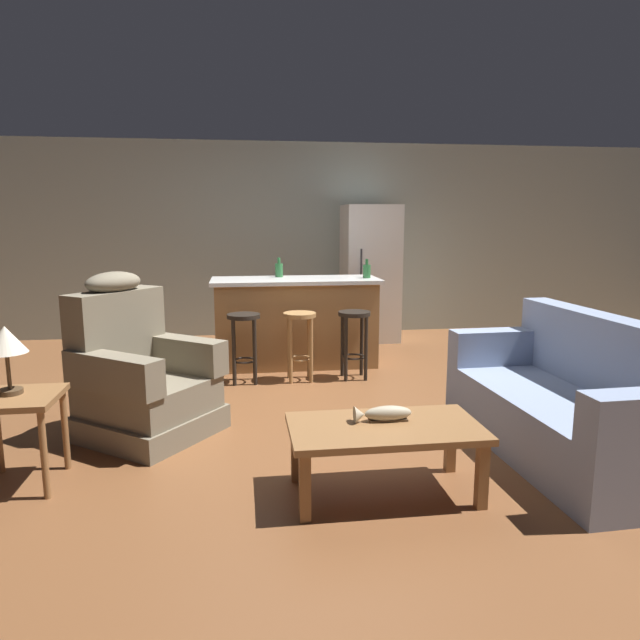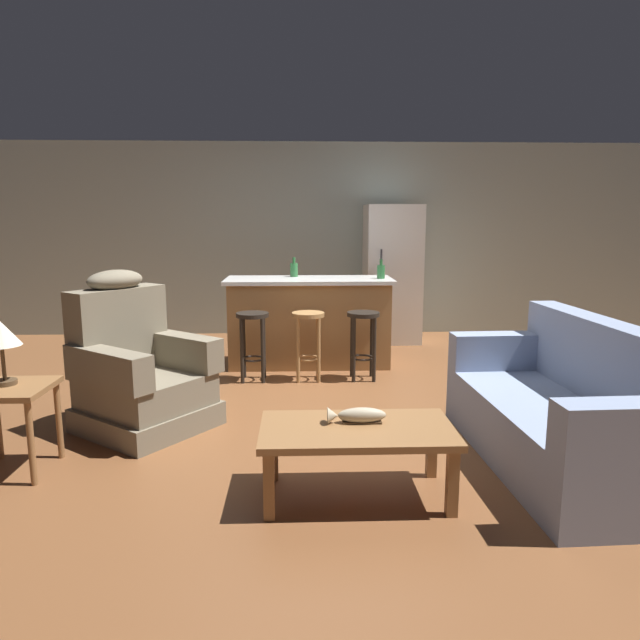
# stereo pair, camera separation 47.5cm
# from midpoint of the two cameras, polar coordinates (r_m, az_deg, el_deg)

# --- Properties ---
(ground_plane) EXTENTS (12.00, 12.00, 0.00)m
(ground_plane) POSITION_cam_midpoint_polar(r_m,az_deg,el_deg) (5.03, -3.63, -8.29)
(ground_plane) COLOR brown
(back_wall) EXTENTS (12.00, 0.05, 2.60)m
(back_wall) POSITION_cam_midpoint_polar(r_m,az_deg,el_deg) (7.90, -5.48, 7.98)
(back_wall) COLOR #939E93
(back_wall) RESTS_ON ground_plane
(coffee_table) EXTENTS (1.10, 0.60, 0.42)m
(coffee_table) POSITION_cam_midpoint_polar(r_m,az_deg,el_deg) (3.32, 2.38, -11.43)
(coffee_table) COLOR olive
(coffee_table) RESTS_ON ground_plane
(fish_figurine) EXTENTS (0.34, 0.10, 0.10)m
(fish_figurine) POSITION_cam_midpoint_polar(r_m,az_deg,el_deg) (3.35, 2.21, -9.44)
(fish_figurine) COLOR #4C3823
(fish_figurine) RESTS_ON coffee_table
(couch) EXTENTS (0.91, 1.93, 0.94)m
(couch) POSITION_cam_midpoint_polar(r_m,az_deg,el_deg) (4.14, 20.70, -8.03)
(couch) COLOR #8493B2
(couch) RESTS_ON ground_plane
(recliner_near_lamp) EXTENTS (1.18, 1.18, 1.20)m
(recliner_near_lamp) POSITION_cam_midpoint_polar(r_m,az_deg,el_deg) (4.51, -20.49, -5.48)
(recliner_near_lamp) COLOR #756B56
(recliner_near_lamp) RESTS_ON ground_plane
(end_table) EXTENTS (0.48, 0.48, 0.56)m
(end_table) POSITION_cam_midpoint_polar(r_m,az_deg,el_deg) (3.95, -31.20, -7.89)
(end_table) COLOR olive
(end_table) RESTS_ON ground_plane
(table_lamp) EXTENTS (0.24, 0.24, 0.41)m
(table_lamp) POSITION_cam_midpoint_polar(r_m,az_deg,el_deg) (3.90, -32.06, -2.00)
(table_lamp) COLOR #4C3823
(table_lamp) RESTS_ON end_table
(kitchen_island) EXTENTS (1.80, 0.70, 0.95)m
(kitchen_island) POSITION_cam_midpoint_polar(r_m,az_deg,el_deg) (6.22, -4.63, -0.18)
(kitchen_island) COLOR #9E7042
(kitchen_island) RESTS_ON ground_plane
(bar_stool_left) EXTENTS (0.32, 0.32, 0.68)m
(bar_stool_left) POSITION_cam_midpoint_polar(r_m,az_deg,el_deg) (5.59, -10.04, -1.53)
(bar_stool_left) COLOR black
(bar_stool_left) RESTS_ON ground_plane
(bar_stool_middle) EXTENTS (0.32, 0.32, 0.68)m
(bar_stool_middle) POSITION_cam_midpoint_polar(r_m,az_deg,el_deg) (5.60, -4.47, -1.39)
(bar_stool_middle) COLOR #A87A47
(bar_stool_middle) RESTS_ON ground_plane
(bar_stool_right) EXTENTS (0.32, 0.32, 0.68)m
(bar_stool_right) POSITION_cam_midpoint_polar(r_m,az_deg,el_deg) (5.66, 1.04, -1.24)
(bar_stool_right) COLOR black
(bar_stool_right) RESTS_ON ground_plane
(refrigerator) EXTENTS (0.70, 0.69, 1.76)m
(refrigerator) POSITION_cam_midpoint_polar(r_m,az_deg,el_deg) (7.48, 3.21, 4.68)
(refrigerator) COLOR white
(refrigerator) RESTS_ON ground_plane
(bottle_tall_green) EXTENTS (0.09, 0.09, 0.21)m
(bottle_tall_green) POSITION_cam_midpoint_polar(r_m,az_deg,el_deg) (6.33, -6.28, 5.02)
(bottle_tall_green) COLOR #2D6B38
(bottle_tall_green) RESTS_ON kitchen_island
(bottle_short_amber) EXTENTS (0.08, 0.08, 0.21)m
(bottle_short_amber) POSITION_cam_midpoint_polar(r_m,az_deg,el_deg) (6.19, 2.51, 4.93)
(bottle_short_amber) COLOR #2D6B38
(bottle_short_amber) RESTS_ON kitchen_island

